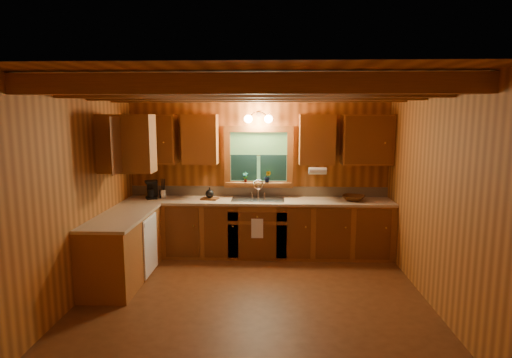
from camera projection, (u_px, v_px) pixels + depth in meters
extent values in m
plane|color=#5C3216|center=(253.00, 297.00, 5.20)|extent=(4.20, 4.20, 0.00)
plane|color=brown|center=(253.00, 82.00, 4.80)|extent=(4.20, 4.20, 0.00)
plane|color=brown|center=(259.00, 172.00, 6.88)|extent=(4.20, 0.00, 4.20)
plane|color=brown|center=(242.00, 240.00, 3.12)|extent=(4.20, 0.00, 4.20)
plane|color=brown|center=(80.00, 192.00, 5.08)|extent=(0.00, 3.80, 3.80)
plane|color=brown|center=(432.00, 195.00, 4.92)|extent=(0.00, 3.80, 3.80)
cube|color=brown|center=(247.00, 84.00, 3.64)|extent=(4.20, 0.14, 0.18)
cube|color=brown|center=(252.00, 89.00, 4.43)|extent=(4.20, 0.14, 0.18)
cube|color=brown|center=(255.00, 93.00, 5.22)|extent=(4.20, 0.14, 0.18)
cube|color=brown|center=(257.00, 96.00, 6.01)|extent=(4.20, 0.14, 0.18)
cube|color=brown|center=(258.00, 229.00, 6.70)|extent=(4.20, 0.62, 0.86)
cube|color=brown|center=(123.00, 249.00, 5.67)|extent=(0.62, 1.60, 0.86)
cube|color=tan|center=(258.00, 201.00, 6.63)|extent=(4.20, 0.66, 0.04)
cube|color=tan|center=(122.00, 217.00, 5.61)|extent=(0.64, 1.60, 0.04)
cube|color=tan|center=(259.00, 191.00, 6.91)|extent=(4.20, 0.02, 0.16)
cube|color=white|center=(150.00, 245.00, 5.86)|extent=(0.02, 0.60, 0.80)
cube|color=brown|center=(152.00, 139.00, 6.69)|extent=(0.78, 0.34, 0.78)
cube|color=brown|center=(200.00, 139.00, 6.66)|extent=(0.55, 0.34, 0.78)
cube|color=brown|center=(317.00, 140.00, 6.59)|extent=(0.55, 0.34, 0.78)
cube|color=brown|center=(367.00, 140.00, 6.56)|extent=(0.78, 0.34, 0.78)
cube|color=brown|center=(113.00, 144.00, 5.66)|extent=(0.34, 1.10, 0.78)
cube|color=brown|center=(259.00, 129.00, 6.73)|extent=(1.12, 0.08, 0.10)
cube|color=brown|center=(259.00, 184.00, 6.87)|extent=(1.12, 0.08, 0.10)
cube|color=brown|center=(227.00, 157.00, 6.82)|extent=(0.10, 0.08, 0.80)
cube|color=brown|center=(290.00, 157.00, 6.78)|extent=(0.10, 0.08, 0.80)
cube|color=#3E7531|center=(259.00, 157.00, 6.83)|extent=(0.92, 0.01, 0.80)
cube|color=#0F2B2C|center=(244.00, 168.00, 6.85)|extent=(0.42, 0.02, 0.42)
cube|color=#0F2B2C|center=(273.00, 168.00, 6.83)|extent=(0.42, 0.02, 0.42)
cylinder|color=black|center=(259.00, 156.00, 6.81)|extent=(0.92, 0.01, 0.01)
cube|color=brown|center=(258.00, 184.00, 6.83)|extent=(1.06, 0.14, 0.04)
cylinder|color=black|center=(259.00, 114.00, 6.70)|extent=(0.08, 0.03, 0.08)
cylinder|color=black|center=(252.00, 114.00, 6.64)|extent=(0.09, 0.17, 0.08)
cylinder|color=black|center=(265.00, 114.00, 6.63)|extent=(0.09, 0.17, 0.08)
sphere|color=#FFE0A5|center=(248.00, 119.00, 6.60)|extent=(0.13, 0.13, 0.13)
sphere|color=#FFE0A5|center=(269.00, 119.00, 6.58)|extent=(0.13, 0.13, 0.13)
cylinder|color=white|center=(318.00, 171.00, 6.47)|extent=(0.27, 0.11, 0.11)
cube|color=white|center=(257.00, 228.00, 6.37)|extent=(0.18, 0.01, 0.30)
cube|color=silver|center=(258.00, 199.00, 6.64)|extent=(0.82, 0.48, 0.02)
cube|color=#262628|center=(246.00, 203.00, 6.66)|extent=(0.34, 0.40, 0.14)
cube|color=#262628|center=(270.00, 203.00, 6.64)|extent=(0.34, 0.40, 0.14)
cylinder|color=silver|center=(258.00, 191.00, 6.80)|extent=(0.04, 0.04, 0.22)
torus|color=silver|center=(258.00, 185.00, 6.73)|extent=(0.16, 0.02, 0.16)
cube|color=black|center=(151.00, 198.00, 6.71)|extent=(0.16, 0.20, 0.03)
cube|color=black|center=(152.00, 188.00, 6.75)|extent=(0.16, 0.07, 0.27)
cube|color=black|center=(151.00, 182.00, 6.65)|extent=(0.16, 0.18, 0.04)
cylinder|color=black|center=(151.00, 193.00, 6.67)|extent=(0.10, 0.10, 0.12)
cylinder|color=silver|center=(163.00, 194.00, 6.74)|extent=(0.11, 0.11, 0.14)
cylinder|color=black|center=(162.00, 185.00, 6.71)|extent=(0.03, 0.04, 0.20)
cylinder|color=black|center=(163.00, 185.00, 6.72)|extent=(0.01, 0.01, 0.20)
cylinder|color=black|center=(164.00, 185.00, 6.73)|extent=(0.03, 0.04, 0.20)
cylinder|color=black|center=(164.00, 185.00, 6.74)|extent=(0.04, 0.05, 0.20)
cube|color=brown|center=(210.00, 199.00, 6.65)|extent=(0.29, 0.24, 0.02)
sphere|color=black|center=(210.00, 194.00, 6.64)|extent=(0.13, 0.13, 0.13)
cylinder|color=black|center=(210.00, 188.00, 6.63)|extent=(0.02, 0.02, 0.04)
imported|color=#48230C|center=(354.00, 198.00, 6.54)|extent=(0.45, 0.45, 0.08)
imported|color=brown|center=(245.00, 177.00, 6.81)|extent=(0.09, 0.07, 0.17)
imported|color=brown|center=(268.00, 177.00, 6.78)|extent=(0.13, 0.11, 0.19)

